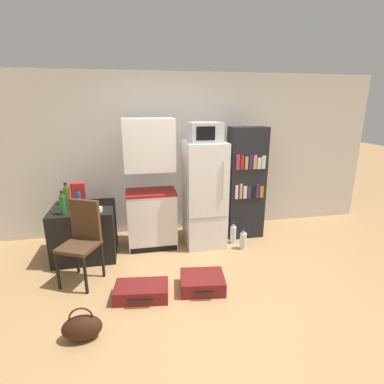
{
  "coord_description": "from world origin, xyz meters",
  "views": [
    {
      "loc": [
        -0.73,
        -2.85,
        2.08
      ],
      "look_at": [
        0.02,
        0.85,
        0.97
      ],
      "focal_mm": 28.0,
      "sensor_mm": 36.0,
      "label": 1
    }
  ],
  "objects_px": {
    "cereal_box": "(78,193)",
    "suitcase_large_flat": "(202,282)",
    "water_bottle_front": "(243,240)",
    "refrigerator": "(204,194)",
    "water_bottle_middle": "(233,234)",
    "bookshelf": "(246,183)",
    "suitcase_small_flat": "(141,291)",
    "microwave": "(205,132)",
    "bottle_green_tall": "(63,205)",
    "kitchen_hutch": "(151,189)",
    "bowl": "(96,210)",
    "handbag": "(82,327)",
    "bottle_blue_soda": "(79,200)",
    "chair": "(83,235)",
    "side_table": "(85,232)",
    "bottle_olive_oil": "(67,195)"
  },
  "relations": [
    {
      "from": "chair",
      "to": "handbag",
      "type": "xyz_separation_m",
      "value": [
        0.1,
        -1.04,
        -0.46
      ]
    },
    {
      "from": "chair",
      "to": "suitcase_small_flat",
      "type": "bearing_deg",
      "value": -13.0
    },
    {
      "from": "bowl",
      "to": "water_bottle_middle",
      "type": "relative_size",
      "value": 0.51
    },
    {
      "from": "bookshelf",
      "to": "water_bottle_front",
      "type": "height_order",
      "value": "bookshelf"
    },
    {
      "from": "bottle_blue_soda",
      "to": "bowl",
      "type": "distance_m",
      "value": 0.31
    },
    {
      "from": "chair",
      "to": "bottle_green_tall",
      "type": "bearing_deg",
      "value": 150.53
    },
    {
      "from": "refrigerator",
      "to": "water_bottle_middle",
      "type": "bearing_deg",
      "value": -13.9
    },
    {
      "from": "bookshelf",
      "to": "side_table",
      "type": "bearing_deg",
      "value": -175.09
    },
    {
      "from": "suitcase_large_flat",
      "to": "suitcase_small_flat",
      "type": "distance_m",
      "value": 0.7
    },
    {
      "from": "kitchen_hutch",
      "to": "water_bottle_front",
      "type": "bearing_deg",
      "value": -16.68
    },
    {
      "from": "water_bottle_front",
      "to": "water_bottle_middle",
      "type": "bearing_deg",
      "value": 110.24
    },
    {
      "from": "microwave",
      "to": "chair",
      "type": "xyz_separation_m",
      "value": [
        -1.66,
        -0.69,
        -1.11
      ]
    },
    {
      "from": "side_table",
      "to": "bottle_olive_oil",
      "type": "height_order",
      "value": "bottle_olive_oil"
    },
    {
      "from": "bottle_blue_soda",
      "to": "chair",
      "type": "bearing_deg",
      "value": -79.85
    },
    {
      "from": "bookshelf",
      "to": "bowl",
      "type": "relative_size",
      "value": 9.94
    },
    {
      "from": "bookshelf",
      "to": "suitcase_small_flat",
      "type": "distance_m",
      "value": 2.34
    },
    {
      "from": "bookshelf",
      "to": "bottle_green_tall",
      "type": "distance_m",
      "value": 2.67
    },
    {
      "from": "side_table",
      "to": "suitcase_small_flat",
      "type": "height_order",
      "value": "side_table"
    },
    {
      "from": "water_bottle_middle",
      "to": "side_table",
      "type": "bearing_deg",
      "value": 178.79
    },
    {
      "from": "side_table",
      "to": "bookshelf",
      "type": "xyz_separation_m",
      "value": [
        2.44,
        0.21,
        0.52
      ]
    },
    {
      "from": "kitchen_hutch",
      "to": "bookshelf",
      "type": "distance_m",
      "value": 1.5
    },
    {
      "from": "refrigerator",
      "to": "suitcase_small_flat",
      "type": "height_order",
      "value": "refrigerator"
    },
    {
      "from": "bottle_blue_soda",
      "to": "chair",
      "type": "height_order",
      "value": "same"
    },
    {
      "from": "bottle_green_tall",
      "to": "chair",
      "type": "xyz_separation_m",
      "value": [
        0.27,
        -0.39,
        -0.27
      ]
    },
    {
      "from": "bottle_olive_oil",
      "to": "cereal_box",
      "type": "height_order",
      "value": "bottle_olive_oil"
    },
    {
      "from": "kitchen_hutch",
      "to": "bottle_green_tall",
      "type": "xyz_separation_m",
      "value": [
        -1.14,
        -0.37,
        -0.04
      ]
    },
    {
      "from": "handbag",
      "to": "water_bottle_middle",
      "type": "relative_size",
      "value": 1.05
    },
    {
      "from": "chair",
      "to": "handbag",
      "type": "relative_size",
      "value": 2.77
    },
    {
      "from": "side_table",
      "to": "suitcase_large_flat",
      "type": "relative_size",
      "value": 1.5
    },
    {
      "from": "side_table",
      "to": "suitcase_large_flat",
      "type": "distance_m",
      "value": 1.84
    },
    {
      "from": "bottle_blue_soda",
      "to": "water_bottle_middle",
      "type": "xyz_separation_m",
      "value": [
        2.21,
        -0.03,
        -0.69
      ]
    },
    {
      "from": "cereal_box",
      "to": "suitcase_large_flat",
      "type": "bearing_deg",
      "value": -41.35
    },
    {
      "from": "suitcase_small_flat",
      "to": "bookshelf",
      "type": "bearing_deg",
      "value": 46.07
    },
    {
      "from": "water_bottle_middle",
      "to": "refrigerator",
      "type": "bearing_deg",
      "value": 166.1
    },
    {
      "from": "cereal_box",
      "to": "water_bottle_middle",
      "type": "height_order",
      "value": "cereal_box"
    },
    {
      "from": "suitcase_small_flat",
      "to": "water_bottle_middle",
      "type": "distance_m",
      "value": 1.83
    },
    {
      "from": "chair",
      "to": "suitcase_large_flat",
      "type": "distance_m",
      "value": 1.52
    },
    {
      "from": "refrigerator",
      "to": "suitcase_small_flat",
      "type": "xyz_separation_m",
      "value": [
        -1.01,
        -1.22,
        -0.7
      ]
    },
    {
      "from": "microwave",
      "to": "cereal_box",
      "type": "bearing_deg",
      "value": 176.14
    },
    {
      "from": "refrigerator",
      "to": "water_bottle_middle",
      "type": "height_order",
      "value": "refrigerator"
    },
    {
      "from": "bookshelf",
      "to": "refrigerator",
      "type": "bearing_deg",
      "value": -168.26
    },
    {
      "from": "refrigerator",
      "to": "suitcase_small_flat",
      "type": "distance_m",
      "value": 1.73
    },
    {
      "from": "kitchen_hutch",
      "to": "refrigerator",
      "type": "xyz_separation_m",
      "value": [
        0.79,
        -0.06,
        -0.11
      ]
    },
    {
      "from": "microwave",
      "to": "bookshelf",
      "type": "height_order",
      "value": "microwave"
    },
    {
      "from": "suitcase_large_flat",
      "to": "water_bottle_front",
      "type": "bearing_deg",
      "value": 53.97
    },
    {
      "from": "kitchen_hutch",
      "to": "bottle_green_tall",
      "type": "relative_size",
      "value": 6.05
    },
    {
      "from": "kitchen_hutch",
      "to": "bottle_olive_oil",
      "type": "bearing_deg",
      "value": 177.75
    },
    {
      "from": "kitchen_hutch",
      "to": "handbag",
      "type": "relative_size",
      "value": 5.26
    },
    {
      "from": "microwave",
      "to": "suitcase_large_flat",
      "type": "xyz_separation_m",
      "value": [
        -0.31,
        -1.19,
        -1.61
      ]
    },
    {
      "from": "suitcase_large_flat",
      "to": "water_bottle_front",
      "type": "height_order",
      "value": "water_bottle_front"
    }
  ]
}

